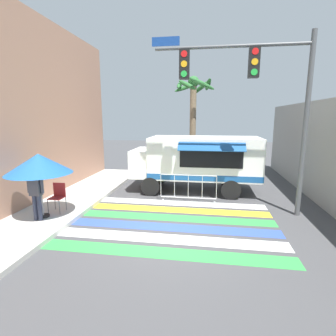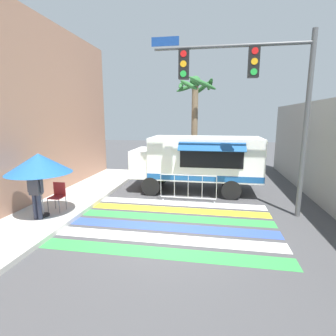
{
  "view_description": "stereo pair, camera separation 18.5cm",
  "coord_description": "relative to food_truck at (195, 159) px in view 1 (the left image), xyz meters",
  "views": [
    {
      "loc": [
        1.05,
        -6.88,
        3.21
      ],
      "look_at": [
        -0.46,
        2.87,
        1.32
      ],
      "focal_mm": 28.0,
      "sensor_mm": 36.0,
      "label": 1
    },
    {
      "loc": [
        1.23,
        -6.85,
        3.21
      ],
      "look_at": [
        -0.46,
        2.87,
        1.32
      ],
      "focal_mm": 28.0,
      "sensor_mm": 36.0,
      "label": 2
    }
  ],
  "objects": [
    {
      "name": "ground_plane",
      "position": [
        -0.47,
        -4.49,
        -1.46
      ],
      "size": [
        60.0,
        60.0,
        0.0
      ],
      "primitive_type": "plane",
      "color": "#424244"
    },
    {
      "name": "sidewalk_left",
      "position": [
        -5.69,
        -4.49,
        -1.39
      ],
      "size": [
        4.4,
        16.0,
        0.14
      ],
      "color": "#B7B5AD",
      "rests_on": "ground_plane"
    },
    {
      "name": "concrete_wall_right",
      "position": [
        4.81,
        -1.49,
        0.49
      ],
      "size": [
        0.2,
        16.0,
        3.89
      ],
      "color": "gray",
      "rests_on": "ground_plane"
    },
    {
      "name": "crosswalk_painted",
      "position": [
        -0.47,
        -3.73,
        -1.45
      ],
      "size": [
        6.4,
        4.36,
        0.01
      ],
      "color": "green",
      "rests_on": "ground_plane"
    },
    {
      "name": "food_truck",
      "position": [
        0.0,
        0.0,
        0.0
      ],
      "size": [
        5.47,
        2.63,
        2.4
      ],
      "color": "white",
      "rests_on": "ground_plane"
    },
    {
      "name": "traffic_signal_pole",
      "position": [
        1.94,
        -2.47,
        2.75
      ],
      "size": [
        4.99,
        0.29,
        5.8
      ],
      "color": "#515456",
      "rests_on": "ground_plane"
    },
    {
      "name": "patio_umbrella",
      "position": [
        -4.5,
        -4.24,
        0.38
      ],
      "size": [
        1.95,
        1.95,
        2.01
      ],
      "color": "black",
      "rests_on": "sidewalk_left"
    },
    {
      "name": "folding_chair",
      "position": [
        -4.31,
        -3.66,
        -0.74
      ],
      "size": [
        0.43,
        0.43,
        0.94
      ],
      "rotation": [
        0.0,
        0.0,
        -0.24
      ],
      "color": "#4C4C51",
      "rests_on": "sidewalk_left"
    },
    {
      "name": "vendor_person",
      "position": [
        -4.49,
        -4.5,
        -0.37
      ],
      "size": [
        0.53,
        0.22,
        1.67
      ],
      "rotation": [
        0.0,
        0.0,
        -0.27
      ],
      "color": "#2D3347",
      "rests_on": "sidewalk_left"
    },
    {
      "name": "barricade_front",
      "position": [
        -0.13,
        -1.71,
        -0.91
      ],
      "size": [
        2.14,
        0.44,
        1.1
      ],
      "color": "#B7BABF",
      "rests_on": "ground_plane"
    },
    {
      "name": "palm_tree",
      "position": [
        -0.31,
        3.58,
        2.43
      ],
      "size": [
        2.39,
        2.47,
        5.46
      ],
      "color": "#7A664C",
      "rests_on": "ground_plane"
    }
  ]
}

